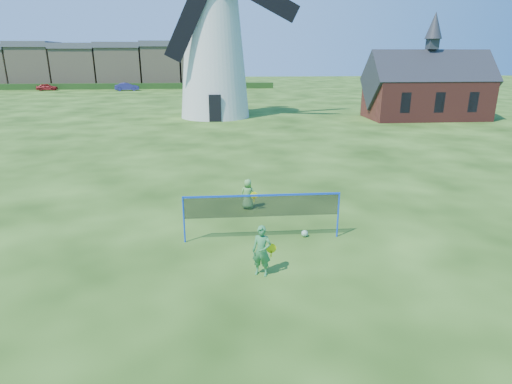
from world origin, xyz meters
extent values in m
plane|color=black|center=(0.00, 0.00, 0.00)|extent=(220.00, 220.00, 0.00)
cube|color=black|center=(-1.27, 25.94, 1.20)|extent=(1.09, 0.13, 2.41)
cube|color=black|center=(-1.27, 26.60, 5.47)|extent=(0.77, 0.13, 0.98)
cube|color=black|center=(-1.27, 27.13, 8.97)|extent=(0.66, 0.13, 0.87)
cube|color=black|center=(-3.17, 26.59, 8.86)|extent=(4.78, 0.11, 7.53)
cube|color=maroon|center=(18.46, 26.33, 1.77)|extent=(10.63, 5.31, 3.54)
cube|color=#2D3035|center=(18.46, 26.33, 3.54)|extent=(11.16, 5.41, 5.41)
cube|color=#2D3035|center=(18.46, 26.33, 6.69)|extent=(0.89, 0.89, 0.89)
cone|color=#2D3035|center=(18.46, 26.33, 8.29)|extent=(1.51, 1.51, 2.30)
cube|color=black|center=(15.36, 23.72, 1.77)|extent=(0.89, 0.09, 1.77)
cube|color=black|center=(18.46, 23.72, 1.77)|extent=(0.89, 0.09, 1.77)
cube|color=black|center=(21.56, 23.72, 1.77)|extent=(0.89, 0.09, 1.77)
cylinder|color=blue|center=(-2.14, 0.08, 0.78)|extent=(0.05, 0.05, 1.55)
cylinder|color=blue|center=(2.86, 0.08, 0.78)|extent=(0.05, 0.05, 1.55)
cube|color=black|center=(0.36, 0.08, 1.15)|extent=(5.00, 0.02, 0.70)
cube|color=blue|center=(0.36, 0.08, 1.52)|extent=(5.00, 0.02, 0.06)
imported|color=#348245|center=(0.12, -2.25, 0.72)|extent=(0.61, 0.51, 1.43)
cylinder|color=#FFF50D|center=(0.40, -2.07, 0.70)|extent=(0.28, 0.02, 0.28)
cube|color=#FFF50D|center=(0.40, -2.07, 0.53)|extent=(0.03, 0.02, 0.20)
imported|color=#5AA04D|center=(0.10, 3.05, 0.59)|extent=(0.66, 0.52, 1.19)
cylinder|color=#FFF50D|center=(0.32, 2.83, 0.61)|extent=(0.28, 0.02, 0.28)
cube|color=#FFF50D|center=(0.32, 2.83, 0.44)|extent=(0.03, 0.02, 0.20)
sphere|color=green|center=(1.79, 0.18, 0.11)|extent=(0.22, 0.22, 0.22)
cube|color=#9C8968|center=(-34.34, 72.00, 3.54)|extent=(7.11, 8.00, 7.08)
cube|color=#4C4C54|center=(-34.34, 72.00, 7.58)|extent=(7.41, 8.40, 1.00)
cube|color=#9C8968|center=(-26.74, 72.00, 3.41)|extent=(7.50, 8.00, 6.81)
cube|color=#4C4C54|center=(-26.74, 72.00, 7.31)|extent=(7.80, 8.40, 1.00)
cube|color=#9C8968|center=(-18.82, 72.00, 3.49)|extent=(7.74, 8.00, 6.98)
cube|color=#4C4C54|center=(-18.82, 72.00, 7.48)|extent=(8.04, 8.40, 1.00)
cube|color=#9C8968|center=(-11.24, 72.00, 3.60)|extent=(6.81, 8.00, 7.20)
cube|color=#4C4C54|center=(-11.24, 72.00, 7.70)|extent=(7.11, 8.40, 1.00)
cube|color=#9C8968|center=(-4.41, 72.00, 3.55)|extent=(6.25, 8.00, 7.11)
cube|color=#4C4C54|center=(-4.41, 72.00, 7.61)|extent=(6.55, 8.40, 1.00)
cube|color=#193814|center=(-22.00, 66.00, 0.50)|extent=(62.00, 0.80, 1.00)
imported|color=maroon|center=(-29.91, 63.89, 0.57)|extent=(3.52, 1.82, 1.15)
imported|color=navy|center=(-16.29, 62.31, 0.65)|extent=(4.08, 1.92, 1.29)
camera|label=1|loc=(-0.93, -12.55, 5.75)|focal=29.67mm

